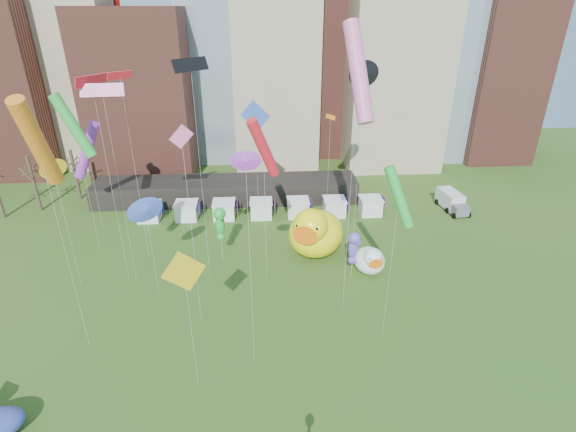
{
  "coord_description": "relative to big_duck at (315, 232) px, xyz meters",
  "views": [
    {
      "loc": [
        1.27,
        -17.37,
        25.81
      ],
      "look_at": [
        3.07,
        11.16,
        12.0
      ],
      "focal_mm": 27.0,
      "sensor_mm": 36.0,
      "label": 1
    }
  ],
  "objects": [
    {
      "name": "kite_3",
      "position": [
        4.35,
        -13.9,
        10.11
      ],
      "size": [
        2.69,
        2.31,
        15.46
      ],
      "color": "silver",
      "rests_on": "ground"
    },
    {
      "name": "kite_1",
      "position": [
        -11.68,
        -10.92,
        13.48
      ],
      "size": [
        1.79,
        0.59,
        18.09
      ],
      "color": "silver",
      "rests_on": "ground"
    },
    {
      "name": "vendor_tents",
      "position": [
        -6.0,
        10.52,
        -1.89
      ],
      "size": [
        33.24,
        2.8,
        2.4
      ],
      "color": "white",
      "rests_on": "ground"
    },
    {
      "name": "pavilion",
      "position": [
        -11.02,
        16.52,
        -1.39
      ],
      "size": [
        38.0,
        6.0,
        3.2
      ],
      "primitive_type": "cube",
      "color": "black",
      "rests_on": "ground"
    },
    {
      "name": "bare_trees",
      "position": [
        -37.18,
        15.06,
        1.02
      ],
      "size": [
        8.44,
        6.44,
        8.5
      ],
      "color": "#382B21",
      "rests_on": "ground"
    },
    {
      "name": "kite_7",
      "position": [
        -6.79,
        -16.33,
        13.83
      ],
      "size": [
        1.36,
        0.17,
        17.62
      ],
      "color": "silver",
      "rests_on": "ground"
    },
    {
      "name": "kite_0",
      "position": [
        -20.12,
        -3.65,
        17.05
      ],
      "size": [
        2.03,
        3.05,
        20.67
      ],
      "color": "silver",
      "rests_on": "ground"
    },
    {
      "name": "kite_12",
      "position": [
        -24.67,
        -4.52,
        9.65
      ],
      "size": [
        1.22,
        1.57,
        13.56
      ],
      "color": "silver",
      "rests_on": "ground"
    },
    {
      "name": "box_truck",
      "position": [
        20.72,
        11.22,
        -1.72
      ],
      "size": [
        2.87,
        6.08,
        2.49
      ],
      "rotation": [
        0.0,
        0.0,
        0.12
      ],
      "color": "silver",
      "rests_on": "ground"
    },
    {
      "name": "seahorse_purple",
      "position": [
        3.41,
        -4.61,
        0.67
      ],
      "size": [
        1.58,
        1.78,
        5.19
      ],
      "rotation": [
        0.0,
        0.0,
        0.35
      ],
      "color": "silver",
      "rests_on": "ground"
    },
    {
      "name": "kite_16",
      "position": [
        -5.57,
        -4.64,
        11.24
      ],
      "size": [
        3.38,
        2.92,
        17.2
      ],
      "color": "silver",
      "rests_on": "ground"
    },
    {
      "name": "big_duck",
      "position": [
        0.0,
        0.0,
        0.0
      ],
      "size": [
        8.52,
        9.36,
        6.52
      ],
      "rotation": [
        0.0,
        0.0,
        -0.4
      ],
      "color": "#FBEB0C",
      "rests_on": "ground"
    },
    {
      "name": "seahorse_green",
      "position": [
        -10.47,
        -0.57,
        1.9
      ],
      "size": [
        1.51,
        1.81,
        6.57
      ],
      "rotation": [
        0.0,
        0.0,
        0.13
      ],
      "color": "silver",
      "rests_on": "ground"
    },
    {
      "name": "kite_2",
      "position": [
        -11.58,
        -3.8,
        18.32
      ],
      "size": [
        2.8,
        3.0,
        21.98
      ],
      "color": "silver",
      "rests_on": "ground"
    },
    {
      "name": "skyline",
      "position": [
        -4.77,
        35.58,
        18.44
      ],
      "size": [
        101.0,
        23.0,
        68.0
      ],
      "color": "brown",
      "rests_on": "ground"
    },
    {
      "name": "kite_10",
      "position": [
        5.39,
        4.11,
        16.45
      ],
      "size": [
        2.62,
        1.71,
        20.87
      ],
      "color": "silver",
      "rests_on": "ground"
    },
    {
      "name": "kite_9",
      "position": [
        -19.16,
        -4.22,
        16.38
      ],
      "size": [
        3.64,
        0.87,
        20.03
      ],
      "color": "silver",
      "rests_on": "ground"
    },
    {
      "name": "kite_13",
      "position": [
        -16.51,
        -6.16,
        6.04
      ],
      "size": [
        2.01,
        1.69,
        10.21
      ],
      "color": "silver",
      "rests_on": "ground"
    },
    {
      "name": "kite_4",
      "position": [
        -11.06,
        -18.44,
        7.06
      ],
      "size": [
        2.62,
        2.03,
        11.78
      ],
      "color": "silver",
      "rests_on": "ground"
    },
    {
      "name": "kite_15",
      "position": [
        -26.47,
        8.19,
        7.48
      ],
      "size": [
        4.16,
        1.25,
        14.01
      ],
      "color": "silver",
      "rests_on": "ground"
    },
    {
      "name": "kite_14",
      "position": [
        -20.78,
        -13.6,
        14.61
      ],
      "size": [
        1.41,
        4.05,
        21.0
      ],
      "color": "silver",
      "rests_on": "ground"
    },
    {
      "name": "kite_6",
      "position": [
        2.21,
        6.08,
        11.28
      ],
      "size": [
        1.02,
        1.56,
        14.8
      ],
      "color": "silver",
      "rests_on": "ground"
    },
    {
      "name": "kite_17",
      "position": [
        1.53,
        -10.01,
        18.49
      ],
      "size": [
        2.52,
        4.47,
        25.15
      ],
      "color": "silver",
      "rests_on": "ground"
    },
    {
      "name": "kite_8",
      "position": [
        -19.04,
        0.92,
        16.77
      ],
      "size": [
        2.04,
        1.82,
        20.37
      ],
      "color": "silver",
      "rests_on": "ground"
    },
    {
      "name": "kite_5",
      "position": [
        -6.36,
        8.51,
        11.12
      ],
      "size": [
        3.51,
        1.57,
        16.14
      ],
      "color": "silver",
      "rests_on": "ground"
    },
    {
      "name": "small_duck",
      "position": [
        5.46,
        -4.09,
        -1.41
      ],
      "size": [
        3.42,
        4.54,
        3.46
      ],
      "rotation": [
        0.0,
        0.0,
        0.04
      ],
      "color": "white",
      "rests_on": "ground"
    },
    {
      "name": "kite_11",
      "position": [
        -25.31,
        3.17,
        11.63
      ],
      "size": [
        4.18,
        1.98,
        18.06
      ],
      "color": "silver",
      "rests_on": "ground"
    }
  ]
}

